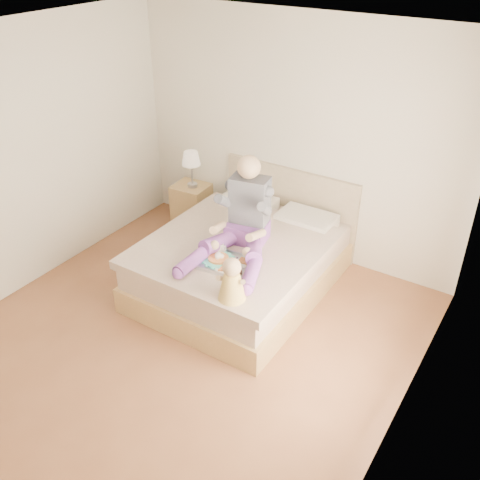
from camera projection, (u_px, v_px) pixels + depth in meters
The scene contains 7 objects.
room at pixel (182, 200), 4.30m from camera, with size 4.02×4.22×2.71m.
bed at pixel (245, 259), 5.73m from camera, with size 1.70×2.18×1.00m.
nightstand at pixel (192, 204), 6.94m from camera, with size 0.46×0.41×0.53m.
lamp at pixel (191, 160), 6.59m from camera, with size 0.23×0.23×0.47m.
adult at pixel (242, 222), 5.25m from camera, with size 0.81×1.20×0.94m.
tray at pixel (228, 261), 5.10m from camera, with size 0.55×0.46×0.15m.
baby at pixel (232, 282), 4.59m from camera, with size 0.28×0.37×0.41m.
Camera 1 is at (2.55, -2.97, 3.47)m, focal length 40.00 mm.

